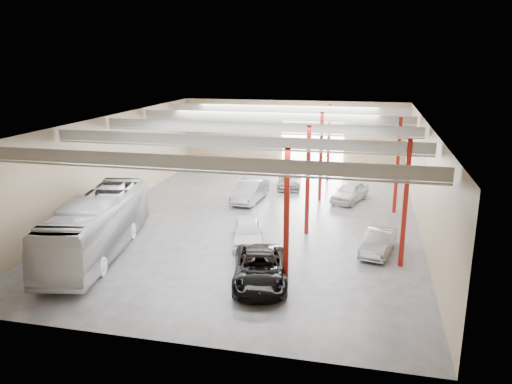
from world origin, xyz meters
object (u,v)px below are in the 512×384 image
at_px(black_sedan, 260,269).
at_px(car_row_c, 289,179).
at_px(car_row_b, 250,191).
at_px(car_right_far, 350,192).
at_px(car_right_near, 378,242).
at_px(car_row_a, 247,232).
at_px(coach_bus, 97,225).

xyz_separation_m(black_sedan, car_row_c, (-1.70, 19.58, -0.09)).
bearing_deg(car_row_b, car_right_far, 18.53).
xyz_separation_m(black_sedan, car_right_near, (5.84, 5.50, -0.11)).
distance_m(car_row_a, car_row_b, 9.41).
bearing_deg(car_row_c, car_row_b, -120.46).
distance_m(black_sedan, car_row_c, 19.65).
distance_m(black_sedan, car_row_a, 5.55).
height_order(coach_bus, car_row_b, coach_bus).
xyz_separation_m(car_row_b, car_right_near, (9.85, -8.88, -0.14)).
xyz_separation_m(car_row_a, car_right_near, (7.77, 0.30, -0.08)).
relative_size(car_row_c, car_right_far, 1.08).
relative_size(black_sedan, car_row_b, 1.14).
relative_size(black_sedan, car_row_a, 1.26).
bearing_deg(car_row_b, black_sedan, -68.92).
distance_m(car_row_a, car_right_far, 12.32).
bearing_deg(car_right_far, car_right_near, -58.83).
bearing_deg(black_sedan, coach_bus, 157.03).
bearing_deg(car_row_c, car_row_a, -97.40).
bearing_deg(car_row_a, black_sedan, -83.74).
height_order(car_row_a, car_row_b, car_row_b).
xyz_separation_m(car_right_near, car_right_far, (-2.14, 10.67, 0.08)).
relative_size(black_sedan, car_right_far, 1.27).
bearing_deg(coach_bus, car_row_a, 11.97).
relative_size(coach_bus, car_row_a, 2.67).
bearing_deg(car_right_near, car_row_a, -165.36).
bearing_deg(coach_bus, car_right_near, 2.51).
height_order(black_sedan, car_right_near, black_sedan).
bearing_deg(car_row_c, car_right_near, -68.31).
relative_size(car_row_b, car_right_near, 1.20).
distance_m(car_row_b, car_right_near, 13.26).
distance_m(car_row_c, car_right_near, 15.97).
relative_size(coach_bus, car_right_far, 2.68).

